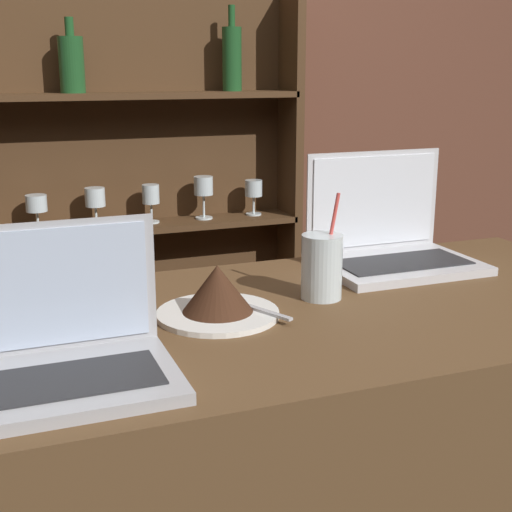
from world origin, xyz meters
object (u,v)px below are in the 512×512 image
at_px(laptop_far, 390,241).
at_px(water_glass, 322,266).
at_px(laptop_near, 46,351).
at_px(cake_plate, 218,295).

relative_size(laptop_far, water_glass, 1.66).
bearing_deg(laptop_near, cake_plate, 29.06).
distance_m(laptop_far, cake_plate, 0.50).
height_order(laptop_near, water_glass, laptop_near).
distance_m(laptop_near, cake_plate, 0.35).
distance_m(laptop_far, water_glass, 0.30).
bearing_deg(laptop_near, water_glass, 20.88).
xyz_separation_m(laptop_far, water_glass, (-0.25, -0.16, 0.01)).
height_order(laptop_near, laptop_far, laptop_far).
bearing_deg(water_glass, laptop_far, 33.14).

